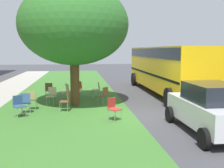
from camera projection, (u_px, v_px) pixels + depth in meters
The scene contains 17 objects.
ground at pixel (138, 114), 11.32m from camera, with size 80.00×80.00×0.00m, color #424247.
grass_verge at pixel (62, 116), 10.93m from camera, with size 48.00×6.00×0.01m, color #3D752D.
street_tree at pixel (74, 25), 12.62m from camera, with size 5.19×5.19×5.82m.
chair_0 at pixel (104, 94), 13.23m from camera, with size 0.59×0.59×0.88m.
chair_1 at pixel (114, 107), 10.28m from camera, with size 0.58×0.58×0.88m.
chair_2 at pixel (49, 89), 14.98m from camera, with size 0.45×0.45×0.88m.
chair_3 at pixel (25, 101), 11.42m from camera, with size 0.49×0.49×0.88m.
chair_4 at pixel (52, 94), 13.20m from camera, with size 0.51×0.51×0.88m.
chair_5 at pixel (78, 87), 15.71m from camera, with size 0.58×0.58×0.88m.
chair_6 at pixel (66, 100), 11.79m from camera, with size 0.47×0.48×0.88m.
chair_7 at pixel (65, 90), 14.50m from camera, with size 0.55×0.55×0.88m.
chair_8 at pixel (77, 89), 14.86m from camera, with size 0.43×0.43×0.88m.
chair_9 at pixel (19, 104), 10.81m from camera, with size 0.58×0.58×0.88m.
chair_10 at pixel (97, 89), 15.20m from camera, with size 0.44×0.44×0.88m.
chair_11 at pixel (32, 98), 12.10m from camera, with size 0.43×0.43×0.88m.
parked_car at pixel (211, 108), 8.67m from camera, with size 3.70×1.92×1.65m.
school_bus at pixel (168, 65), 16.39m from camera, with size 10.40×2.80×2.88m.
Camera 1 is at (-10.84, 2.48, 2.71)m, focal length 42.76 mm.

